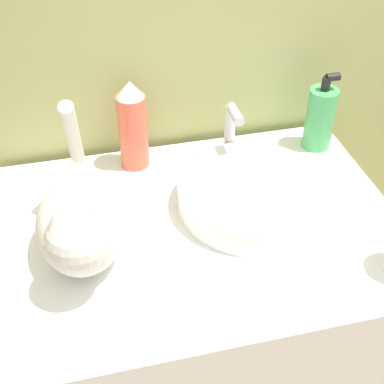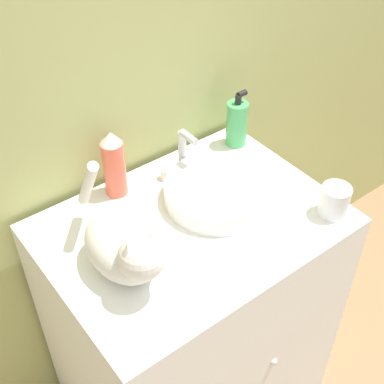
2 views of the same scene
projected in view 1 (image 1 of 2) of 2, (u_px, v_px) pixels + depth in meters
vanity_cabinet at (199, 353)px, 1.34m from camera, size 0.80×0.60×0.87m
sink_basin at (252, 195)px, 1.09m from camera, size 0.30×0.30×0.06m
faucet at (230, 139)px, 1.19m from camera, size 0.16×0.08×0.15m
cat at (81, 224)px, 0.94m from camera, size 0.17×0.38×0.26m
soap_bottle at (320, 117)px, 1.23m from camera, size 0.07×0.07×0.19m
spray_bottle at (133, 126)px, 1.16m from camera, size 0.06×0.06×0.21m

